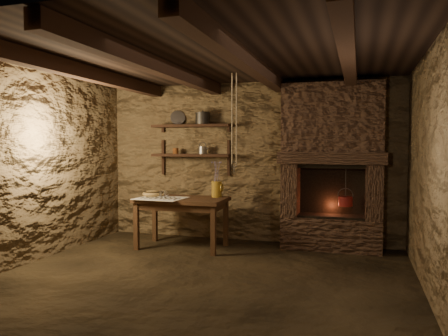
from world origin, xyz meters
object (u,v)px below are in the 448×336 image
(work_table, at_px, (182,221))
(red_pot, at_px, (345,201))
(stoneware_jug, at_px, (217,182))
(wooden_bowl, at_px, (153,194))
(iron_stockpot, at_px, (203,119))

(work_table, distance_m, red_pot, 2.29)
(red_pot, bearing_deg, work_table, -167.50)
(work_table, bearing_deg, red_pot, 11.78)
(stoneware_jug, height_order, red_pot, stoneware_jug)
(red_pot, bearing_deg, stoneware_jug, -171.63)
(work_table, relative_size, red_pot, 2.32)
(stoneware_jug, relative_size, red_pot, 0.96)
(wooden_bowl, distance_m, iron_stockpot, 1.37)
(iron_stockpot, distance_m, red_pot, 2.42)
(red_pot, bearing_deg, iron_stockpot, 176.76)
(work_table, relative_size, iron_stockpot, 5.73)
(work_table, bearing_deg, iron_stockpot, 80.64)
(work_table, height_order, iron_stockpot, iron_stockpot)
(stoneware_jug, height_order, wooden_bowl, stoneware_jug)
(work_table, xyz_separation_m, wooden_bowl, (-0.48, 0.04, 0.36))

